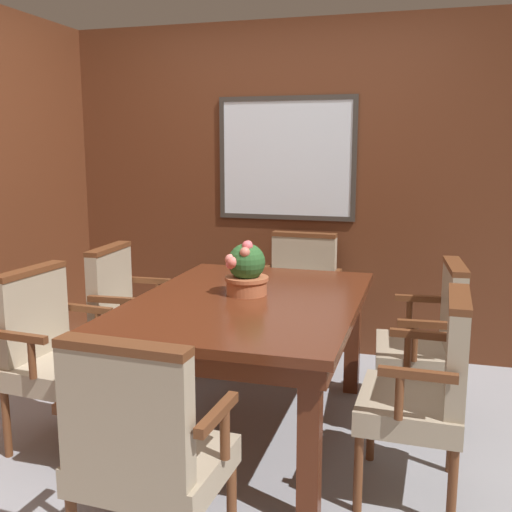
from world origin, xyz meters
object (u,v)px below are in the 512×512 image
at_px(chair_left_near, 52,348).
at_px(chair_head_far, 300,292).
at_px(chair_right_far, 430,337).
at_px(chair_left_far, 127,312).
at_px(chair_right_near, 427,386).
at_px(chair_head_near, 144,447).
at_px(potted_plant, 246,270).
at_px(dining_table, 248,316).

relative_size(chair_left_near, chair_head_far, 1.00).
height_order(chair_right_far, chair_left_far, same).
relative_size(chair_right_near, chair_head_near, 1.00).
relative_size(chair_left_far, potted_plant, 3.11).
bearing_deg(chair_right_far, potted_plant, -77.84).
bearing_deg(chair_left_far, chair_head_far, -51.48).
relative_size(chair_right_far, chair_head_near, 1.00).
bearing_deg(dining_table, chair_right_far, 21.39).
bearing_deg(chair_right_near, chair_right_far, -179.47).
distance_m(chair_left_near, chair_head_far, 1.85).
bearing_deg(potted_plant, chair_right_far, 16.64).
relative_size(dining_table, chair_left_near, 1.77).
relative_size(chair_right_far, chair_left_far, 1.00).
distance_m(chair_right_far, chair_head_near, 1.83).
xyz_separation_m(chair_right_near, potted_plant, (-0.96, 0.43, 0.38)).
xyz_separation_m(dining_table, chair_left_far, (-0.91, 0.37, -0.15)).
height_order(chair_head_far, chair_head_near, same).
height_order(chair_right_far, chair_head_far, same).
bearing_deg(chair_left_far, chair_right_far, -92.61).
height_order(dining_table, chair_head_near, chair_head_near).
relative_size(chair_left_far, chair_left_near, 1.00).
bearing_deg(chair_head_far, dining_table, -89.26).
xyz_separation_m(chair_left_near, chair_right_near, (1.88, 0.02, 0.00)).
bearing_deg(chair_head_far, chair_right_far, -40.00).
bearing_deg(chair_left_near, potted_plant, -59.35).
xyz_separation_m(dining_table, chair_right_far, (0.94, 0.37, -0.15)).
xyz_separation_m(dining_table, chair_right_near, (0.93, -0.35, -0.15)).
xyz_separation_m(chair_right_far, chair_right_near, (-0.01, -0.72, 0.00)).
xyz_separation_m(chair_left_far, chair_left_near, (-0.04, -0.74, 0.00)).
distance_m(chair_left_far, chair_left_near, 0.74).
relative_size(dining_table, chair_right_far, 1.77).
bearing_deg(potted_plant, chair_left_near, -153.98).
xyz_separation_m(chair_right_near, chair_head_far, (-0.89, 1.54, 0.00)).
height_order(chair_right_near, chair_head_near, same).
xyz_separation_m(chair_right_far, potted_plant, (-0.97, -0.29, 0.38)).
xyz_separation_m(chair_head_near, potted_plant, (-0.01, 1.26, 0.38)).
xyz_separation_m(dining_table, chair_left_near, (-0.95, -0.37, -0.15)).
height_order(chair_left_near, chair_head_near, same).
relative_size(chair_head_far, potted_plant, 3.11).
distance_m(chair_right_far, chair_left_near, 2.03).
distance_m(dining_table, chair_head_far, 1.20).
height_order(chair_right_far, chair_left_near, same).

